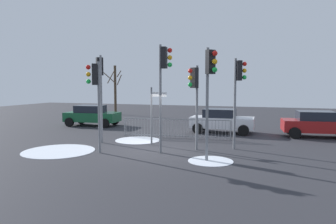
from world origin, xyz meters
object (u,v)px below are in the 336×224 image
Objects in this scene: bare_tree_left at (115,88)px; traffic_light_rear_left at (100,79)px; traffic_light_mid_left at (238,83)px; traffic_light_mid_right at (194,88)px; direction_sign_post at (153,113)px; car_green_mid at (92,115)px; traffic_light_foreground_left at (95,86)px; traffic_light_foreground_right at (164,74)px; car_white_trailing at (222,120)px; traffic_light_rear_right at (210,78)px; car_red_near at (317,124)px.

traffic_light_rear_left is at bearing -64.77° from bare_tree_left.
traffic_light_mid_left is 0.86× the size of bare_tree_left.
direction_sign_post is at bearing 17.87° from traffic_light_mid_right.
traffic_light_rear_left is 1.12× the size of car_green_mid.
bare_tree_left reaches higher than direction_sign_post.
traffic_light_rear_left is at bearing -8.03° from traffic_light_foreground_left.
traffic_light_foreground_right is 7.29m from car_white_trailing.
traffic_light_foreground_left is 9.67m from car_green_mid.
traffic_light_mid_left is (0.77, 2.76, -0.16)m from traffic_light_rear_right.
car_white_trailing is at bearing 174.38° from car_red_near.
traffic_light_foreground_right is 1.21× the size of car_white_trailing.
traffic_light_mid_right is 5.98m from car_white_trailing.
car_red_near is at bearing -85.65° from traffic_light_foreground_left.
direction_sign_post is 0.72× the size of car_red_near.
bare_tree_left is (-11.96, 8.78, 1.81)m from car_white_trailing.
traffic_light_rear_right is 1.05× the size of traffic_light_mid_left.
car_green_mid is at bearing -136.02° from traffic_light_mid_left.
car_red_near is at bearing 129.26° from traffic_light_foreground_right.
bare_tree_left is at bearing -17.94° from traffic_light_mid_right.
traffic_light_rear_left is 1.16× the size of traffic_light_mid_right.
traffic_light_mid_right is at bearing -51.13° from bare_tree_left.
traffic_light_foreground_right is at bearing -72.42° from direction_sign_post.
traffic_light_foreground_left is 1.00× the size of car_green_mid.
car_red_near is at bearing -102.20° from traffic_light_mid_right.
traffic_light_foreground_left is at bearing -112.61° from traffic_light_rear_left.
traffic_light_rear_left is at bearing -71.16° from traffic_light_rear_right.
car_green_mid is at bearing -0.32° from traffic_light_mid_right.
bare_tree_left is (-7.73, 16.33, -0.31)m from traffic_light_foreground_left.
car_white_trailing is (2.59, 5.01, -0.83)m from direction_sign_post.
car_white_trailing is at bearing -4.26° from traffic_light_rear_left.
bare_tree_left is (-9.37, 13.79, 0.98)m from direction_sign_post.
traffic_light_mid_left is 1.09× the size of traffic_light_mid_right.
traffic_light_foreground_right is 1.62m from traffic_light_mid_right.
traffic_light_mid_right is at bearing 127.81° from traffic_light_foreground_right.
traffic_light_mid_left is at bearing -44.37° from traffic_light_rear_left.
car_red_near is at bearing -26.77° from bare_tree_left.
car_white_trailing is at bearing -63.22° from traffic_light_foreground_left.
traffic_light_foreground_right is at bearing -77.77° from traffic_light_mid_left.
traffic_light_rear_right reaches higher than direction_sign_post.
traffic_light_rear_left is (-1.13, 2.32, 0.35)m from traffic_light_foreground_left.
traffic_light_rear_right is at bearing -36.55° from traffic_light_mid_left.
traffic_light_rear_left is 12.21m from car_red_near.
traffic_light_mid_left is at bearing -97.64° from traffic_light_foreground_left.
direction_sign_post is at bearing -107.04° from traffic_light_mid_left.
direction_sign_post is at bearing -153.67° from car_red_near.
traffic_light_rear_left is (-6.06, 2.26, 0.05)m from traffic_light_rear_right.
traffic_light_foreground_right is at bearing -46.71° from car_green_mid.
traffic_light_foreground_right is 0.96× the size of bare_tree_left.
car_green_mid is 9.38m from car_white_trailing.
traffic_light_mid_right is at bearing -84.99° from traffic_light_mid_left.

